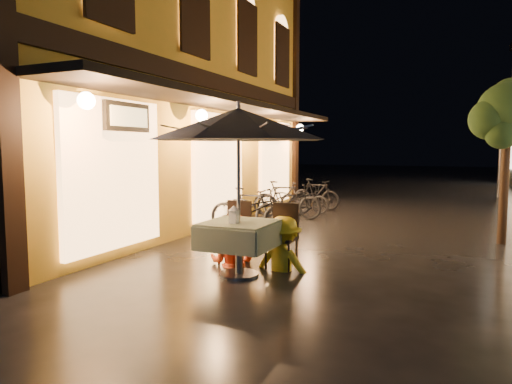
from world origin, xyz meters
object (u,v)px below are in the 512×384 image
at_px(cafe_table, 239,235).
at_px(table_lantern, 234,213).
at_px(patio_umbrella, 238,124).
at_px(person_orange, 232,215).
at_px(person_yellow, 284,218).
at_px(bicycle_0, 251,210).

bearing_deg(cafe_table, table_lantern, -90.00).
relative_size(patio_umbrella, person_orange, 1.58).
bearing_deg(patio_umbrella, person_orange, 124.64).
bearing_deg(person_orange, person_yellow, 173.00).
height_order(cafe_table, person_yellow, person_yellow).
bearing_deg(person_yellow, bicycle_0, -51.27).
bearing_deg(cafe_table, patio_umbrella, -9.46).
bearing_deg(patio_umbrella, bicycle_0, 111.60).
bearing_deg(bicycle_0, person_yellow, -146.80).
xyz_separation_m(patio_umbrella, bicycle_0, (-1.20, 3.04, -1.65)).
bearing_deg(person_yellow, person_orange, 7.02).
distance_m(table_lantern, bicycle_0, 3.43).
relative_size(table_lantern, bicycle_0, 0.13).
height_order(person_yellow, bicycle_0, person_yellow).
relative_size(patio_umbrella, table_lantern, 9.84).
distance_m(table_lantern, person_yellow, 0.88).
bearing_deg(cafe_table, person_orange, 124.64).
distance_m(cafe_table, patio_umbrella, 1.56).
height_order(person_orange, bicycle_0, person_orange).
bearing_deg(person_orange, patio_umbrella, 115.27).
height_order(table_lantern, person_orange, person_orange).
bearing_deg(bicycle_0, table_lantern, -160.21).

